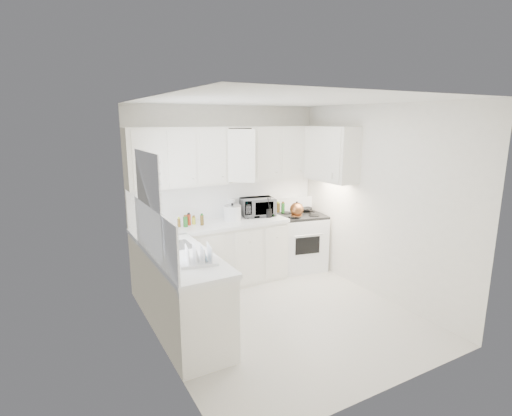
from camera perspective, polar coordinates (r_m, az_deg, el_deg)
floor at (r=5.09m, az=3.97°, el=-15.42°), size 3.20×3.20×0.00m
ceiling at (r=4.50m, az=4.48°, el=15.26°), size 3.20×3.20×0.00m
wall_back at (r=6.00m, az=-4.18°, el=2.10°), size 3.00×0.00×3.00m
wall_front at (r=3.45m, az=18.97°, el=-6.44°), size 3.00×0.00×3.00m
wall_left at (r=4.03m, az=-13.99°, el=-3.44°), size 0.00×3.20×3.20m
wall_right at (r=5.57m, az=17.24°, el=0.76°), size 0.00×3.20×3.20m
window_blinds at (r=4.31m, az=-15.14°, el=0.94°), size 0.06×0.96×1.06m
lower_cabinets_back at (r=5.80m, az=-6.30°, el=-7.01°), size 2.22×0.60×0.90m
lower_cabinets_left at (r=4.58m, az=-10.40°, el=-12.63°), size 0.60×1.60×0.90m
countertop_back at (r=5.65m, az=-6.38°, el=-2.50°), size 2.24×0.64×0.05m
countertop_left at (r=4.41m, az=-10.52°, el=-7.00°), size 0.64×1.62×0.05m
backsplash_back at (r=6.00m, az=-4.13°, el=1.38°), size 2.98×0.02×0.55m
backsplash_left at (r=4.24m, az=-14.53°, el=-3.73°), size 0.02×1.60×0.55m
upper_cabinets_back at (r=5.82m, az=-3.52°, el=3.78°), size 3.00×0.33×0.80m
upper_cabinets_right at (r=6.02m, az=10.65°, el=3.88°), size 0.33×0.90×0.80m
sink at (r=4.68m, az=-11.96°, el=-4.03°), size 0.42×0.38×0.30m
stove at (r=6.45m, az=6.32°, el=-3.78°), size 0.86×0.76×1.16m
tea_kettle at (r=6.10m, az=5.91°, el=-0.05°), size 0.32×0.30×0.24m
frying_pan at (r=6.58m, az=6.88°, el=0.01°), size 0.31×0.50×0.04m
microwave at (r=6.03m, az=0.22°, el=0.45°), size 0.54×0.36×0.34m
rice_cooker at (r=5.79m, az=-3.43°, el=-0.53°), size 0.32×0.32×0.25m
paper_towel at (r=5.98m, az=-3.57°, el=-0.02°), size 0.12×0.12×0.27m
utensil_crock at (r=5.94m, az=1.88°, el=0.14°), size 0.11×0.11×0.32m
dish_rack at (r=4.09m, az=-8.46°, el=-6.53°), size 0.43×0.36×0.21m
spice_left_0 at (r=5.59m, az=-11.27°, el=-1.87°), size 0.06×0.06×0.13m
spice_left_1 at (r=5.53m, az=-10.24°, el=-1.98°), size 0.06×0.06×0.13m
spice_left_2 at (r=5.64m, az=-9.82°, el=-1.69°), size 0.06×0.06×0.13m
spice_left_3 at (r=5.58m, az=-8.79°, el=-1.80°), size 0.06×0.06×0.13m
spice_left_4 at (r=5.69m, az=-8.40°, el=-1.52°), size 0.06×0.06×0.13m
sauce_right_0 at (r=6.19m, az=1.28°, el=0.05°), size 0.06×0.06×0.19m
sauce_right_1 at (r=6.17m, az=2.01°, el=-0.01°), size 0.06×0.06×0.19m
sauce_right_2 at (r=6.24m, az=2.16°, el=0.15°), size 0.06×0.06×0.19m
sauce_right_3 at (r=6.22m, az=2.87°, el=0.10°), size 0.06×0.06×0.19m
sauce_right_4 at (r=6.30m, az=3.01°, el=0.26°), size 0.06×0.06×0.19m
sauce_right_5 at (r=6.28m, az=3.73°, el=0.21°), size 0.06×0.06×0.19m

